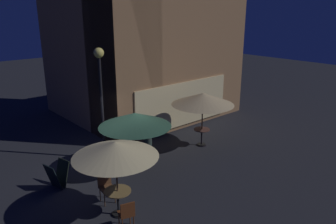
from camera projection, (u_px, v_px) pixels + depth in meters
ground_plane at (110, 169)px, 12.05m from camera, size 60.00×60.00×0.00m
cafe_building at (135, 32)px, 15.94m from camera, size 8.19×7.59×9.02m
street_lamp_near_corner at (100, 79)px, 11.98m from camera, size 0.37×0.37×4.29m
menu_sandwich_board at (57, 175)px, 10.73m from camera, size 0.74×0.67×0.86m
cafe_table_0 at (136, 157)px, 11.80m from camera, size 0.78×0.78×0.72m
cafe_table_1 at (118, 197)px, 9.23m from camera, size 0.76×0.76×0.77m
cafe_table_2 at (202, 134)px, 14.01m from camera, size 0.68×0.68×0.74m
patio_umbrella_0 at (135, 120)px, 11.37m from camera, size 2.54×2.54×2.19m
patio_umbrella_1 at (115, 149)px, 8.80m from camera, size 2.34×2.34×2.24m
patio_umbrella_2 at (203, 99)px, 13.54m from camera, size 2.59×2.59×2.31m
cafe_chair_0 at (127, 213)px, 8.55m from camera, size 0.48×0.48×0.89m
cafe_chair_1 at (106, 185)px, 9.92m from camera, size 0.48×0.48×0.89m
patron_standing_0 at (148, 136)px, 12.94m from camera, size 0.34×0.34×1.67m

